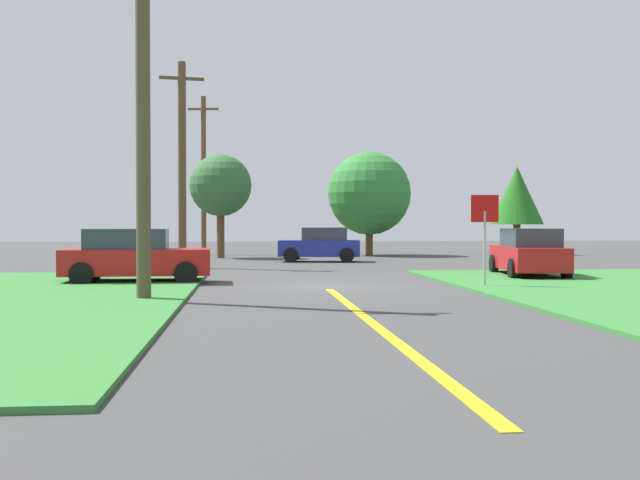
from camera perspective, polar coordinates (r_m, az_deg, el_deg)
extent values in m
plane|color=#404040|center=(21.21, 0.43, -3.55)|extent=(120.00, 120.00, 0.00)
cube|color=yellow|center=(13.32, 4.01, -6.30)|extent=(0.20, 14.00, 0.01)
cylinder|color=#9EA0A8|center=(21.21, 12.35, -0.72)|extent=(0.07, 0.07, 2.11)
cube|color=red|center=(21.20, 12.36, 2.34)|extent=(0.74, 0.17, 0.75)
cube|color=red|center=(23.03, -13.66, -1.61)|extent=(4.36, 2.02, 0.76)
cube|color=#2D3842|center=(23.04, -14.40, 0.08)|extent=(2.42, 1.72, 0.60)
cylinder|color=black|center=(23.85, -9.95, -2.23)|extent=(0.69, 0.25, 0.68)
cylinder|color=black|center=(22.04, -10.12, -2.50)|extent=(0.69, 0.25, 0.68)
cylinder|color=black|center=(24.13, -16.89, -2.22)|extent=(0.69, 0.25, 0.68)
cylinder|color=black|center=(22.35, -17.62, -2.49)|extent=(0.69, 0.25, 0.68)
cube|color=red|center=(26.04, 15.47, -1.31)|extent=(2.26, 4.63, 0.76)
cube|color=#2D3842|center=(25.75, 15.63, 0.18)|extent=(1.80, 2.62, 0.60)
cylinder|color=black|center=(27.36, 13.02, -1.81)|extent=(0.30, 0.70, 0.68)
cylinder|color=black|center=(27.73, 16.40, -1.79)|extent=(0.30, 0.70, 0.68)
cylinder|color=black|center=(24.40, 14.40, -2.17)|extent=(0.30, 0.70, 0.68)
cylinder|color=black|center=(24.81, 18.16, -2.14)|extent=(0.30, 0.70, 0.68)
cube|color=navy|center=(35.61, -0.02, -0.63)|extent=(4.02, 2.26, 0.76)
cube|color=#2D3842|center=(35.58, 0.37, 0.47)|extent=(2.30, 1.80, 0.60)
cylinder|color=black|center=(34.87, -2.22, -1.16)|extent=(0.70, 0.32, 0.68)
cylinder|color=black|center=(36.54, -1.98, -1.05)|extent=(0.70, 0.32, 0.68)
cylinder|color=black|center=(34.73, 2.04, -1.17)|extent=(0.70, 0.32, 0.68)
cylinder|color=black|center=(36.41, 2.08, -1.06)|extent=(0.70, 0.32, 0.68)
cylinder|color=brown|center=(17.71, -13.25, 9.57)|extent=(0.33, 0.33, 8.67)
cylinder|color=brown|center=(31.17, -10.40, 5.60)|extent=(0.33, 0.33, 8.34)
cube|color=brown|center=(31.64, -10.42, 11.94)|extent=(1.79, 0.42, 0.12)
cylinder|color=brown|center=(44.73, -8.81, 4.84)|extent=(0.30, 0.30, 9.27)
cube|color=brown|center=(45.15, -8.82, 9.77)|extent=(1.80, 0.38, 0.12)
cylinder|color=brown|center=(43.29, 3.74, -0.07)|extent=(0.42, 0.42, 1.65)
sphere|color=#2E7D31|center=(43.32, 3.75, 3.54)|extent=(4.76, 4.76, 4.76)
cylinder|color=brown|center=(45.84, 14.67, 0.04)|extent=(0.42, 0.42, 1.78)
cone|color=#206A1B|center=(45.87, 14.68, 3.28)|extent=(3.10, 3.10, 3.41)
cylinder|color=brown|center=(40.07, -7.53, 0.45)|extent=(0.40, 0.40, 2.53)
sphere|color=#316632|center=(40.13, -7.54, 4.13)|extent=(3.27, 3.27, 3.27)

